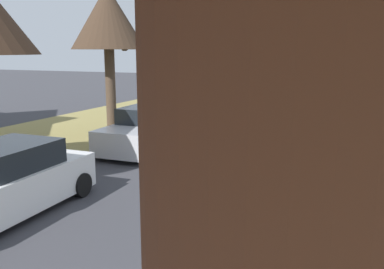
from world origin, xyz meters
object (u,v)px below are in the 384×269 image
at_px(street_tree_left_mid_b, 108,20).
at_px(parked_sedan_tan, 208,107).
at_px(parked_sedan_white, 3,183).
at_px(parked_sedan_silver, 146,130).
at_px(stop_sign_far, 353,106).
at_px(street_tree_left_far, 174,14).

relative_size(street_tree_left_mid_b, parked_sedan_tan, 1.37).
relative_size(parked_sedan_white, parked_sedan_silver, 1.00).
bearing_deg(street_tree_left_mid_b, stop_sign_far, -18.54).
xyz_separation_m(street_tree_left_far, parked_sedan_tan, (2.90, -2.11, -4.87)).
xyz_separation_m(street_tree_left_mid_b, parked_sedan_tan, (2.46, 5.02, -4.09)).
bearing_deg(street_tree_left_far, street_tree_left_mid_b, -86.53).
distance_m(parked_sedan_white, parked_sedan_silver, 6.65).
bearing_deg(parked_sedan_tan, parked_sedan_silver, -88.88).
distance_m(street_tree_left_mid_b, street_tree_left_far, 7.19).
xyz_separation_m(parked_sedan_white, parked_sedan_tan, (-0.28, 13.33, 0.00)).
bearing_deg(street_tree_left_far, stop_sign_far, -45.85).
height_order(street_tree_left_far, parked_sedan_tan, street_tree_left_far).
distance_m(street_tree_left_far, parked_sedan_tan, 6.04).
relative_size(street_tree_left_far, parked_sedan_tan, 1.58).
bearing_deg(parked_sedan_white, parked_sedan_tan, 91.21).
height_order(street_tree_left_mid_b, street_tree_left_far, street_tree_left_far).
bearing_deg(street_tree_left_far, parked_sedan_silver, -71.01).
bearing_deg(street_tree_left_far, parked_sedan_tan, -36.11).
xyz_separation_m(parked_sedan_silver, parked_sedan_tan, (-0.13, 6.69, 0.00)).
bearing_deg(parked_sedan_silver, street_tree_left_mid_b, 147.26).
height_order(stop_sign_far, parked_sedan_tan, stop_sign_far).
distance_m(parked_sedan_silver, parked_sedan_tan, 6.69).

